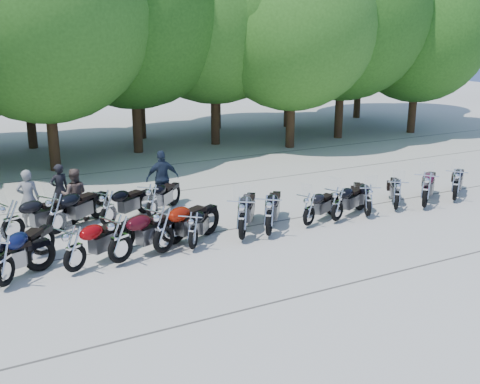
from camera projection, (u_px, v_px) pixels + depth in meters
name	position (u px, v px, depth m)	size (l,w,h in m)	color
ground	(265.00, 245.00, 15.20)	(90.00, 90.00, 0.00)	#9B978C
tree_3	(41.00, 10.00, 21.47)	(8.70, 8.70, 10.67)	#3A2614
tree_4	(131.00, 5.00, 24.76)	(9.13, 9.13, 11.20)	#3A2614
tree_5	(214.00, 8.00, 26.67)	(9.04, 9.04, 11.10)	#3A2614
tree_6	(293.00, 25.00, 26.13)	(8.00, 8.00, 9.82)	#3A2614
tree_7	(344.00, 13.00, 28.39)	(8.79, 8.79, 10.79)	#3A2614
tree_8	(419.00, 32.00, 30.19)	(7.53, 7.53, 9.25)	#3A2614
tree_11	(21.00, 32.00, 26.05)	(7.56, 7.56, 9.28)	#3A2614
tree_12	(137.00, 27.00, 28.46)	(7.88, 7.88, 9.67)	#3A2614
tree_13	(216.00, 21.00, 31.38)	(8.31, 8.31, 10.20)	#3A2614
tree_14	(290.00, 25.00, 32.00)	(8.02, 8.02, 9.84)	#3A2614
tree_15	(363.00, 6.00, 35.07)	(9.67, 9.67, 11.86)	#3A2614
motorcycle_1	(3.00, 259.00, 12.44)	(0.76, 2.50, 1.41)	#0C1236
motorcycle_2	(74.00, 248.00, 13.20)	(0.73, 2.39, 1.35)	#830408
motorcycle_3	(120.00, 238.00, 13.67)	(0.78, 2.57, 1.45)	#35070E
motorcycle_4	(163.00, 229.00, 14.31)	(0.78, 2.56, 1.45)	maroon
motorcycle_5	(193.00, 230.00, 14.62)	(0.64, 2.09, 1.18)	black
motorcycle_6	(242.00, 217.00, 15.23)	(0.76, 2.51, 1.42)	black
motorcycle_7	(269.00, 214.00, 15.54)	(0.74, 2.43, 1.38)	black
motorcycle_8	(309.00, 208.00, 16.38)	(0.63, 2.06, 1.16)	black
motorcycle_9	(338.00, 203.00, 16.75)	(0.66, 2.18, 1.23)	black
motorcycle_10	(368.00, 199.00, 17.21)	(0.64, 2.09, 1.18)	black
motorcycle_11	(397.00, 193.00, 17.83)	(0.64, 2.10, 1.19)	black
motorcycle_12	(426.00, 189.00, 17.99)	(0.75, 2.45, 1.38)	#37071A
motorcycle_13	(456.00, 184.00, 18.77)	(0.69, 2.28, 1.29)	black
motorcycle_14	(12.00, 219.00, 15.13)	(0.74, 2.42, 1.37)	black
motorcycle_15	(56.00, 213.00, 15.62)	(0.75, 2.47, 1.40)	black
motorcycle_16	(108.00, 207.00, 16.33)	(0.69, 2.25, 1.27)	black
motorcycle_17	(152.00, 200.00, 16.96)	(0.68, 2.24, 1.27)	black
rider_0	(28.00, 199.00, 16.33)	(0.64, 0.42, 1.75)	gray
rider_1	(75.00, 195.00, 16.95)	(0.79, 0.61, 1.62)	brown
rider_2	(162.00, 178.00, 18.34)	(1.09, 0.45, 1.85)	#1C273B
rider_3	(60.00, 189.00, 17.45)	(0.60, 0.39, 1.64)	black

